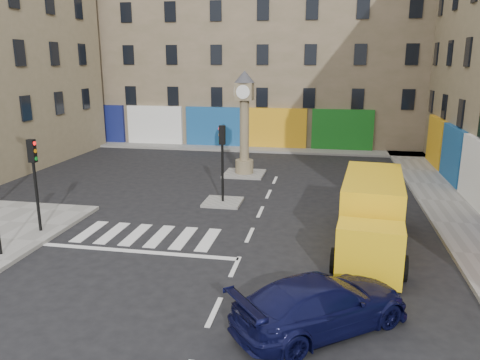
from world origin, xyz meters
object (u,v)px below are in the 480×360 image
(clock_pillar, at_px, (244,117))
(yellow_van, at_px, (371,214))
(navy_sedan, at_px, (322,303))
(traffic_light_left_far, at_px, (34,171))
(traffic_light_island, at_px, (222,151))

(clock_pillar, relative_size, yellow_van, 0.85)
(navy_sedan, bearing_deg, traffic_light_left_far, 28.17)
(clock_pillar, bearing_deg, traffic_light_island, -90.00)
(traffic_light_left_far, relative_size, clock_pillar, 0.61)
(traffic_light_left_far, distance_m, yellow_van, 13.03)
(traffic_light_island, bearing_deg, clock_pillar, 90.00)
(traffic_light_island, relative_size, navy_sedan, 0.76)
(traffic_light_left_far, xyz_separation_m, yellow_van, (12.91, 1.13, -1.36))
(traffic_light_island, relative_size, clock_pillar, 0.61)
(traffic_light_left_far, height_order, clock_pillar, clock_pillar)
(traffic_light_left_far, height_order, navy_sedan, traffic_light_left_far)
(clock_pillar, height_order, navy_sedan, clock_pillar)
(traffic_light_island, bearing_deg, traffic_light_left_far, -139.40)
(traffic_light_left_far, bearing_deg, yellow_van, 5.00)
(traffic_light_left_far, relative_size, yellow_van, 0.52)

